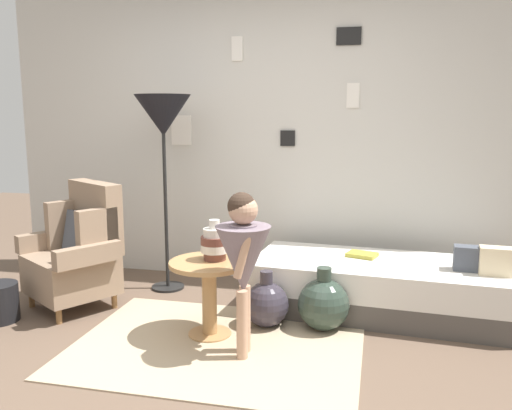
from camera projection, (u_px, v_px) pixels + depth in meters
The scene contains 14 objects.
ground_plane at pixel (194, 375), 3.10m from camera, with size 12.00×12.00×0.00m, color brown.
gallery_wall at pixel (265, 136), 4.75m from camera, with size 4.80×0.12×2.60m.
rug at pixel (217, 345), 3.49m from camera, with size 1.86×1.40×0.01m, color tan.
armchair at pixel (79, 251), 4.15m from camera, with size 0.90×0.84×0.97m.
daybed at pixel (381, 287), 4.05m from camera, with size 1.96×0.94×0.40m.
pillow_head at pixel (495, 261), 3.67m from camera, with size 0.21×0.12×0.20m, color beige.
pillow_mid at pixel (468, 258), 3.77m from camera, with size 0.19×0.12×0.18m, color #474C56.
side_table at pixel (209, 283), 3.59m from camera, with size 0.53×0.53×0.53m.
vase_striped at pixel (215, 243), 3.58m from camera, with size 0.19×0.19×0.28m.
floor_lamp at pixel (163, 121), 4.39m from camera, with size 0.46×0.46×1.65m.
person_child at pixel (243, 254), 3.23m from camera, with size 0.34×0.34×1.04m.
book_on_daybed at pixel (362, 255), 4.15m from camera, with size 0.22×0.16×0.03m, color #A49B37.
demijohn_near at pixel (266, 304), 3.79m from camera, with size 0.32×0.32×0.41m.
demijohn_far at pixel (324, 304), 3.73m from camera, with size 0.36×0.36×0.45m.
Camera 1 is at (1.00, -2.73, 1.50)m, focal length 37.43 mm.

